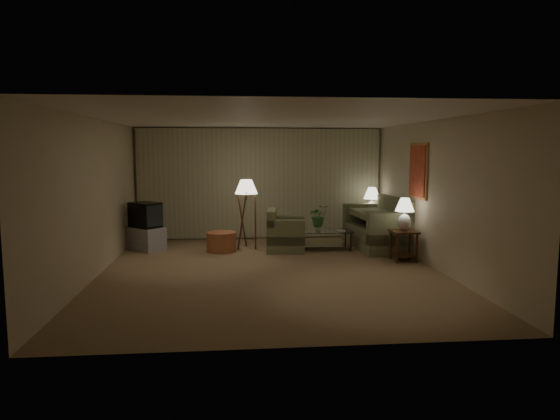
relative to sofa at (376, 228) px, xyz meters
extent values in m
plane|color=olive|center=(-2.50, -1.95, -0.44)|extent=(7.00, 7.00, 0.00)
cube|color=beige|center=(-2.50, 1.55, 0.91)|extent=(6.00, 0.04, 2.70)
cube|color=beige|center=(-5.50, -1.95, 0.91)|extent=(0.04, 7.00, 2.70)
cube|color=beige|center=(0.50, -1.95, 0.91)|extent=(0.04, 7.00, 2.70)
cube|color=white|center=(-2.50, -1.95, 2.26)|extent=(6.00, 7.00, 0.04)
cube|color=#B1AD89|center=(-2.50, 1.47, 0.91)|extent=(5.85, 0.12, 2.65)
cube|color=#D4944A|center=(0.48, -1.15, 1.31)|extent=(0.03, 0.90, 1.10)
cube|color=#AE2520|center=(0.45, -1.15, 1.31)|extent=(0.02, 0.80, 1.00)
cube|color=#727955|center=(0.00, 0.00, -0.21)|extent=(2.10, 1.21, 0.46)
cube|color=#727955|center=(-2.03, -0.14, -0.26)|extent=(1.04, 1.01, 0.37)
cube|color=#351B0E|center=(0.15, -1.35, 0.14)|extent=(0.49, 0.49, 0.04)
cube|color=#351B0E|center=(0.15, -1.35, -0.32)|extent=(0.42, 0.42, 0.02)
cylinder|color=#351B0E|center=(-0.04, -1.54, -0.16)|extent=(0.05, 0.05, 0.56)
cylinder|color=#351B0E|center=(-0.04, -1.16, -0.16)|extent=(0.05, 0.05, 0.56)
cylinder|color=#351B0E|center=(0.34, -1.54, -0.16)|extent=(0.05, 0.05, 0.56)
cylinder|color=#351B0E|center=(0.34, -1.16, -0.16)|extent=(0.05, 0.05, 0.56)
cube|color=#351B0E|center=(0.15, 0.95, 0.14)|extent=(0.50, 0.42, 0.04)
cube|color=#351B0E|center=(0.15, 0.95, -0.32)|extent=(0.43, 0.36, 0.02)
cylinder|color=#351B0E|center=(-0.05, 0.79, -0.16)|extent=(0.05, 0.05, 0.56)
cylinder|color=#351B0E|center=(-0.05, 1.11, -0.16)|extent=(0.05, 0.05, 0.56)
cylinder|color=#351B0E|center=(0.35, 0.79, -0.16)|extent=(0.05, 0.05, 0.56)
cylinder|color=#351B0E|center=(0.35, 1.11, -0.16)|extent=(0.05, 0.05, 0.56)
ellipsoid|color=silver|center=(0.15, -1.35, 0.32)|extent=(0.26, 0.26, 0.32)
cylinder|color=silver|center=(0.15, -1.35, 0.52)|extent=(0.03, 0.03, 0.07)
cone|color=white|center=(0.15, -1.35, 0.67)|extent=(0.37, 0.37, 0.26)
ellipsoid|color=silver|center=(0.15, 0.95, 0.33)|extent=(0.27, 0.27, 0.34)
cylinder|color=silver|center=(0.15, 0.95, 0.54)|extent=(0.03, 0.03, 0.08)
cone|color=white|center=(0.15, 0.95, 0.70)|extent=(0.39, 0.39, 0.27)
cube|color=silver|center=(-1.17, -0.10, -0.04)|extent=(1.15, 0.63, 0.02)
cube|color=silver|center=(-1.17, -0.10, -0.34)|extent=(1.07, 0.55, 0.01)
cylinder|color=#3D2C18|center=(-1.68, -0.34, -0.24)|extent=(0.04, 0.04, 0.40)
cylinder|color=#3D2C18|center=(-1.68, 0.14, -0.24)|extent=(0.04, 0.04, 0.40)
cylinder|color=#3D2C18|center=(-0.66, -0.34, -0.24)|extent=(0.04, 0.04, 0.40)
cylinder|color=#3D2C18|center=(-0.66, 0.14, -0.24)|extent=(0.04, 0.04, 0.40)
cube|color=#A0A0A2|center=(-5.05, 0.22, -0.19)|extent=(1.29, 1.29, 0.50)
cube|color=black|center=(-5.05, 0.22, 0.33)|extent=(1.08, 1.08, 0.54)
cylinder|color=#351B0E|center=(-2.87, 0.19, 0.75)|extent=(0.04, 0.04, 0.22)
cone|color=white|center=(-2.87, 0.19, 0.92)|extent=(0.49, 0.49, 0.31)
cylinder|color=#B2693C|center=(-3.41, -0.10, -0.23)|extent=(0.82, 0.82, 0.42)
imported|color=white|center=(-1.32, -0.10, 0.05)|extent=(0.18, 0.18, 0.15)
imported|color=#327132|center=(-1.32, -0.10, 0.35)|extent=(0.46, 0.40, 0.47)
imported|color=olive|center=(-0.92, -0.20, -0.02)|extent=(0.18, 0.24, 0.02)
camera|label=1|loc=(-3.16, -10.66, 1.70)|focal=32.00mm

